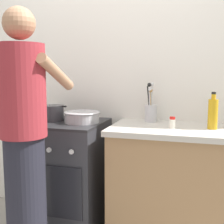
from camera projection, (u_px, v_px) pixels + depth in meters
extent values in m
cube|color=silver|center=(141.00, 79.00, 2.56)|extent=(3.20, 0.10, 2.50)
cube|color=#99724C|center=(176.00, 188.00, 2.24)|extent=(0.96, 0.56, 0.86)
cube|color=#B7B2A8|center=(178.00, 130.00, 2.18)|extent=(1.00, 0.60, 0.04)
cube|color=#2D2D33|center=(68.00, 175.00, 2.49)|extent=(0.60, 0.60, 0.88)
cube|color=#232326|center=(67.00, 123.00, 2.43)|extent=(0.60, 0.60, 0.02)
cube|color=black|center=(50.00, 191.00, 2.21)|extent=(0.51, 0.01, 0.40)
cylinder|color=silver|center=(27.00, 148.00, 2.21)|extent=(0.04, 0.01, 0.04)
cylinder|color=silver|center=(49.00, 150.00, 2.16)|extent=(0.04, 0.01, 0.04)
cylinder|color=silver|center=(71.00, 152.00, 2.11)|extent=(0.04, 0.01, 0.04)
cylinder|color=#38383D|center=(52.00, 113.00, 2.48)|extent=(0.19, 0.19, 0.13)
cube|color=black|center=(41.00, 106.00, 2.51)|extent=(0.04, 0.02, 0.01)
cube|color=black|center=(64.00, 106.00, 2.44)|extent=(0.04, 0.02, 0.01)
cylinder|color=#B7B7BC|center=(82.00, 117.00, 2.38)|extent=(0.28, 0.28, 0.09)
torus|color=#B7B7BC|center=(82.00, 113.00, 2.38)|extent=(0.29, 0.29, 0.01)
cylinder|color=silver|center=(151.00, 113.00, 2.42)|extent=(0.10, 0.10, 0.14)
cylinder|color=black|center=(149.00, 103.00, 2.39)|extent=(0.04, 0.03, 0.28)
sphere|color=black|center=(149.00, 85.00, 2.37)|extent=(0.03, 0.03, 0.03)
cylinder|color=#9E7547|center=(150.00, 106.00, 2.39)|extent=(0.03, 0.01, 0.22)
sphere|color=#9E7547|center=(151.00, 90.00, 2.37)|extent=(0.03, 0.03, 0.03)
cylinder|color=silver|center=(152.00, 103.00, 2.41)|extent=(0.02, 0.03, 0.28)
sphere|color=silver|center=(152.00, 84.00, 2.39)|extent=(0.03, 0.03, 0.03)
cylinder|color=silver|center=(150.00, 105.00, 2.39)|extent=(0.03, 0.01, 0.23)
sphere|color=silver|center=(150.00, 90.00, 2.37)|extent=(0.03, 0.03, 0.03)
cylinder|color=silver|center=(172.00, 124.00, 2.14)|extent=(0.04, 0.04, 0.07)
cylinder|color=red|center=(172.00, 118.00, 2.14)|extent=(0.04, 0.04, 0.02)
cylinder|color=gold|center=(213.00, 114.00, 2.11)|extent=(0.07, 0.07, 0.21)
cylinder|color=gold|center=(214.00, 97.00, 2.09)|extent=(0.03, 0.03, 0.04)
cylinder|color=black|center=(214.00, 93.00, 2.09)|extent=(0.03, 0.03, 0.02)
cylinder|color=black|center=(26.00, 203.00, 1.93)|extent=(0.26, 0.26, 0.90)
cylinder|color=maroon|center=(22.00, 91.00, 1.83)|extent=(0.30, 0.30, 0.58)
sphere|color=#A07254|center=(19.00, 23.00, 1.78)|extent=(0.20, 0.20, 0.20)
cylinder|color=#A07254|center=(11.00, 73.00, 2.00)|extent=(0.07, 0.41, 0.24)
cylinder|color=#A07254|center=(56.00, 73.00, 1.90)|extent=(0.07, 0.41, 0.24)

